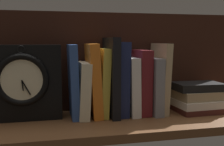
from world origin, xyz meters
The scene contains 14 objects.
ground_plane centered at (0.00, 0.00, -1.25)cm, with size 94.44×29.29×2.50cm, color brown.
back_panel centered at (0.00, 14.05, 16.90)cm, with size 94.44×1.20×33.80cm, color black.
book_blue_modern centered at (-12.97, 5.35, 11.46)cm, with size 2.39×12.43×22.93cm, color #2D4C8E.
book_cream_twain centered at (-9.90, 5.35, 8.66)cm, with size 3.15×14.11×17.32cm, color beige.
book_orange_pandolfini centered at (-6.54, 5.35, 11.58)cm, with size 2.95×13.37×23.16cm, color orange.
book_yellow_seinlanguage centered at (-3.53, 5.35, 10.82)cm, with size 2.47×12.12×21.64cm, color gold.
book_black_skeptic centered at (-0.78, 5.35, 12.56)cm, with size 2.44×16.19×25.11cm, color black.
book_navy_bierce centered at (2.34, 5.35, 11.86)cm, with size 3.19×12.70×23.72cm, color #192147.
book_white_catcher centered at (5.71, 5.35, 9.34)cm, with size 2.96×13.98×18.69cm, color silver.
book_maroon_dawkins centered at (9.40, 5.35, 10.55)cm, with size 3.81×12.60×21.10cm, color maroon.
book_gray_chess centered at (13.13, 5.35, 9.25)cm, with size 3.04×15.62×18.49cm, color gray.
book_tan_shortstories centered at (16.00, 5.35, 11.61)cm, with size 2.10×14.10×23.22cm, color tan.
framed_clock centered at (-28.11, 5.13, 11.66)cm, with size 22.89×6.78×22.89cm.
book_stack_side centered at (29.06, 2.69, 4.85)cm, with size 16.58×13.20×9.93cm.
Camera 1 is at (-20.31, -81.02, 23.98)cm, focal length 44.30 mm.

